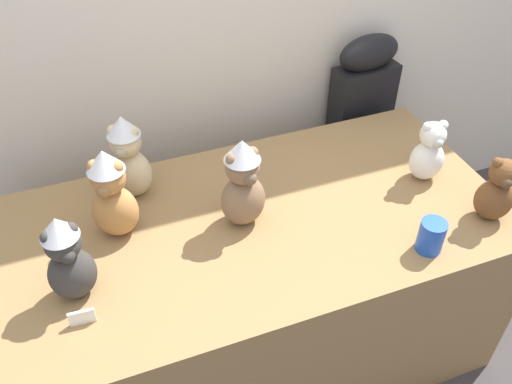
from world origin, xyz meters
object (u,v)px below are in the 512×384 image
display_table (256,289)px  instrument_case (357,137)px  teddy_bear_snow (429,153)px  teddy_bear_sand (128,158)px  teddy_bear_caramel (112,195)px  teddy_bear_charcoal (68,259)px  teddy_bear_mocha (243,184)px  teddy_bear_chestnut (497,191)px  party_cup_blue (431,236)px

display_table → instrument_case: bearing=38.0°
teddy_bear_snow → teddy_bear_sand: 1.03m
teddy_bear_caramel → teddy_bear_charcoal: teddy_bear_caramel is taller
display_table → teddy_bear_mocha: teddy_bear_mocha is taller
instrument_case → teddy_bear_chestnut: 0.87m
instrument_case → teddy_bear_mocha: teddy_bear_mocha is taller
teddy_bear_chestnut → teddy_bear_caramel: (-1.15, 0.36, 0.05)m
teddy_bear_sand → party_cup_blue: size_ratio=2.86×
teddy_bear_charcoal → teddy_bear_sand: teddy_bear_sand is taller
teddy_bear_snow → party_cup_blue: 0.36m
instrument_case → teddy_bear_charcoal: 1.49m
teddy_bear_caramel → teddy_bear_charcoal: 0.26m
teddy_bear_mocha → party_cup_blue: teddy_bear_mocha is taller
teddy_bear_mocha → party_cup_blue: (0.49, -0.32, -0.10)m
teddy_bear_chestnut → teddy_bear_snow: size_ratio=1.00×
teddy_bear_caramel → instrument_case: bearing=47.0°
teddy_bear_caramel → teddy_bear_sand: (0.08, 0.17, -0.00)m
teddy_bear_caramel → teddy_bear_chestnut: bearing=8.1°
teddy_bear_mocha → instrument_case: bearing=27.5°
display_table → teddy_bear_charcoal: bearing=-169.9°
instrument_case → party_cup_blue: 0.93m
teddy_bear_charcoal → teddy_bear_chestnut: bearing=-15.5°
display_table → instrument_case: (0.70, 0.55, 0.15)m
display_table → teddy_bear_snow: (0.64, -0.01, 0.47)m
party_cup_blue → teddy_bear_chestnut: bearing=11.2°
teddy_bear_caramel → teddy_bear_snow: size_ratio=1.35×
teddy_bear_sand → teddy_bear_snow: bearing=11.8°
display_table → teddy_bear_chestnut: teddy_bear_chestnut is taller
display_table → teddy_bear_snow: 0.79m
teddy_bear_charcoal → party_cup_blue: 1.06m
teddy_bear_charcoal → teddy_bear_sand: bearing=49.3°
teddy_bear_caramel → teddy_bear_snow: 1.07m
display_table → teddy_bear_charcoal: 0.78m
instrument_case → display_table: bearing=-148.2°
teddy_bear_chestnut → teddy_bear_mocha: (-0.76, 0.27, 0.05)m
instrument_case → teddy_bear_sand: size_ratio=3.21×
instrument_case → party_cup_blue: bearing=-112.4°
teddy_bear_mocha → teddy_bear_charcoal: (-0.54, -0.11, -0.01)m
display_table → teddy_bear_snow: teddy_bear_snow is taller
teddy_bear_sand → display_table: bearing=-10.6°
teddy_bear_mocha → teddy_bear_chestnut: bearing=-27.8°
teddy_bear_chestnut → teddy_bear_charcoal: (-1.31, 0.15, 0.03)m
display_table → teddy_bear_sand: teddy_bear_sand is taller
teddy_bear_charcoal → teddy_bear_snow: (1.22, 0.10, -0.03)m
teddy_bear_snow → teddy_bear_charcoal: bearing=-165.8°
display_table → teddy_bear_chestnut: (0.72, -0.26, 0.47)m
teddy_bear_charcoal → teddy_bear_snow: bearing=-4.2°
teddy_bear_caramel → display_table: bearing=11.9°
teddy_bear_chestnut → teddy_bear_charcoal: bearing=-157.7°
teddy_bear_chestnut → teddy_bear_snow: (-0.08, 0.25, -0.00)m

